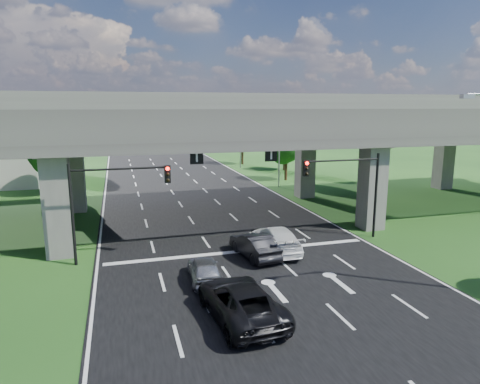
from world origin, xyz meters
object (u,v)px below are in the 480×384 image
streetlight_beyond (238,129)px  car_silver (205,269)px  car_white (276,239)px  signal_left (110,193)px  car_dark (254,245)px  streetlight_far (276,136)px  signal_right (349,181)px  car_trailing (241,301)px

streetlight_beyond → car_silver: bearing=-108.2°
streetlight_beyond → car_white: size_ratio=1.84×
signal_left → car_dark: bearing=-11.0°
signal_left → streetlight_far: size_ratio=0.60×
signal_right → car_white: signal_right is taller
signal_right → car_dark: (-7.32, -1.62, -3.42)m
streetlight_far → streetlight_beyond: size_ratio=1.00×
streetlight_beyond → car_dark: streetlight_beyond is taller
signal_left → streetlight_beyond: size_ratio=0.60×
streetlight_beyond → car_silver: (-13.29, -40.52, -5.15)m
car_silver → car_white: bearing=-142.8°
signal_left → car_silver: 7.32m
signal_right → signal_left: (-15.65, 0.00, 0.00)m
car_silver → car_trailing: bearing=103.2°
signal_right → streetlight_far: (2.27, 20.06, 1.66)m
car_white → signal_right: bearing=-168.2°
signal_right → car_trailing: bearing=-139.3°
streetlight_beyond → signal_right: bearing=-93.6°
streetlight_beyond → car_dark: (-9.59, -37.68, -5.08)m
streetlight_beyond → car_white: streetlight_beyond is taller
streetlight_far → car_white: (-7.92, -21.00, -5.03)m
signal_right → signal_left: bearing=180.0°
car_white → streetlight_far: bearing=-108.3°
signal_right → car_dark: size_ratio=1.33×
signal_left → car_white: 10.60m
signal_left → car_white: (10.00, -0.94, -3.37)m
streetlight_far → car_white: streetlight_far is taller
car_silver → car_trailing: car_trailing is taller
streetlight_far → car_dark: (-9.59, -21.68, -5.08)m
car_trailing → signal_right: bearing=-144.3°
signal_right → car_dark: bearing=-167.5°
streetlight_far → car_silver: bearing=-118.5°
car_dark → car_white: car_white is taller
streetlight_beyond → car_dark: 39.21m
signal_right → car_trailing: 14.00m
signal_right → car_trailing: (-10.31, -8.87, -3.35)m
car_trailing → streetlight_far: bearing=-118.5°
signal_left → streetlight_far: bearing=48.2°
car_trailing → streetlight_beyond: bearing=-110.6°
streetlight_beyond → car_trailing: 46.92m
streetlight_far → car_silver: streetlight_far is taller
signal_left → car_silver: size_ratio=1.53×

